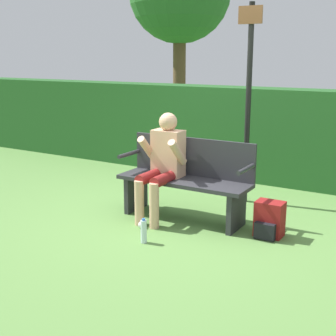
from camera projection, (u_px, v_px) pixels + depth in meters
name	position (u px, v px, depth m)	size (l,w,h in m)	color
ground_plane	(183.00, 219.00, 5.60)	(40.00, 40.00, 0.00)	#5B8942
hedge_back	(253.00, 134.00, 7.28)	(12.00, 0.57, 1.43)	#235623
park_bench	(186.00, 179.00, 5.54)	(1.60, 0.48, 0.95)	#2D2D33
person_seated	(163.00, 161.00, 5.49)	(0.50, 0.64, 1.25)	#DBA884
backpack	(269.00, 220.00, 5.03)	(0.30, 0.28, 0.39)	maroon
water_bottle	(143.00, 231.00, 4.86)	(0.06, 0.06, 0.27)	silver
signpost	(248.00, 96.00, 5.95)	(0.31, 0.09, 2.54)	black
litter_crumple	(142.00, 225.00, 5.29)	(0.08, 0.08, 0.08)	silver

